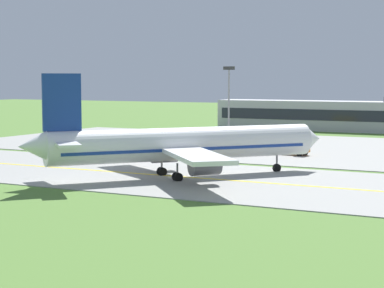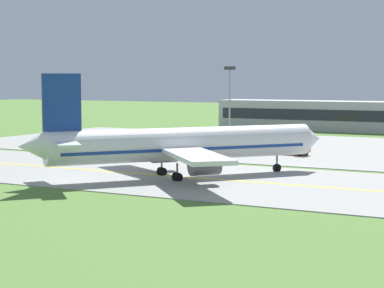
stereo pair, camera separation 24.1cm
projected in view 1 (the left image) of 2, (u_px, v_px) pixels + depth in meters
ground_plane at (179, 177)px, 84.35m from camera, size 500.00×500.00×0.00m
taxiway_strip at (179, 177)px, 84.34m from camera, size 240.00×28.00×0.10m
apron_pad at (347, 150)px, 116.97m from camera, size 140.00×52.00×0.10m
taxiway_centreline at (179, 176)px, 84.34m from camera, size 220.00×0.60×0.01m
airplane_lead at (181, 144)px, 83.38m from camera, size 29.49×32.98×12.70m
service_truck_baggage at (279, 132)px, 136.05m from camera, size 6.21×2.94×2.60m
service_truck_fuel at (295, 148)px, 108.29m from camera, size 6.62×3.00×2.59m
terminal_building at (342, 116)px, 159.93m from camera, size 59.84×8.88×8.19m
apron_light_mast at (229, 93)px, 141.03m from camera, size 2.40×0.50×14.70m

